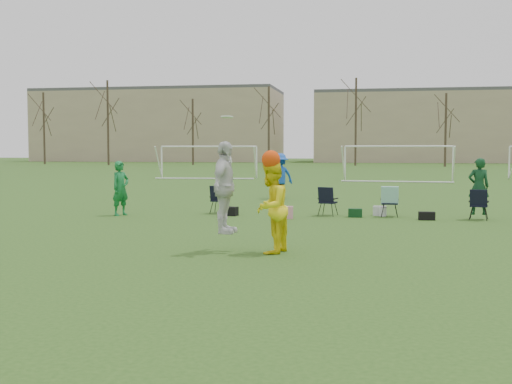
% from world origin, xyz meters
% --- Properties ---
extents(ground, '(260.00, 260.00, 0.00)m').
position_xyz_m(ground, '(0.00, 0.00, 0.00)').
color(ground, '#294E18').
rests_on(ground, ground).
extents(fielder_green_near, '(0.70, 0.79, 1.83)m').
position_xyz_m(fielder_green_near, '(-6.01, 6.97, 0.92)').
color(fielder_green_near, '#137032').
rests_on(fielder_green_near, ground).
extents(fielder_blue, '(1.49, 1.42, 2.03)m').
position_xyz_m(fielder_blue, '(-1.78, 15.11, 1.02)').
color(fielder_blue, blue).
rests_on(fielder_blue, ground).
extents(center_contest, '(1.77, 1.21, 2.95)m').
position_xyz_m(center_contest, '(-0.25, 0.18, 1.20)').
color(center_contest, silver).
rests_on(center_contest, ground).
extents(sideline_setup, '(9.23, 1.80, 1.95)m').
position_xyz_m(sideline_setup, '(2.53, 8.03, 0.59)').
color(sideline_setup, '#103C1F').
rests_on(sideline_setup, ground).
extents(goal_left, '(7.39, 0.76, 2.46)m').
position_xyz_m(goal_left, '(-10.00, 34.00, 1.92)').
color(goal_left, white).
rests_on(goal_left, ground).
extents(goal_mid, '(7.40, 0.63, 2.46)m').
position_xyz_m(goal_mid, '(4.00, 32.00, 1.92)').
color(goal_mid, white).
rests_on(goal_mid, ground).
extents(tree_line, '(110.28, 3.28, 11.40)m').
position_xyz_m(tree_line, '(0.24, 69.85, 5.09)').
color(tree_line, '#382B21').
rests_on(tree_line, ground).
extents(building_row, '(126.00, 16.00, 13.00)m').
position_xyz_m(building_row, '(6.73, 96.00, 5.99)').
color(building_row, tan).
rests_on(building_row, ground).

